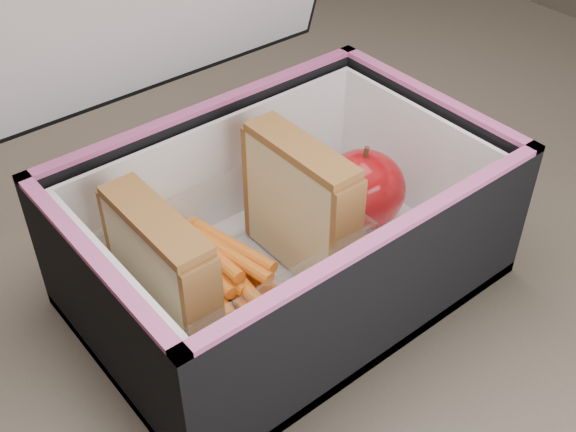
% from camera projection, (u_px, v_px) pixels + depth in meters
% --- Properties ---
extents(kitchen_table, '(1.20, 0.80, 0.75)m').
position_uv_depth(kitchen_table, '(298.00, 297.00, 0.72)').
color(kitchen_table, brown).
rests_on(kitchen_table, ground).
extents(lunch_bag, '(0.33, 0.28, 0.32)m').
position_uv_depth(lunch_bag, '(282.00, 218.00, 0.57)').
color(lunch_bag, black).
rests_on(lunch_bag, kitchen_table).
extents(plastic_tub, '(0.17, 0.12, 0.07)m').
position_uv_depth(plastic_tub, '(237.00, 264.00, 0.55)').
color(plastic_tub, white).
rests_on(plastic_tub, lunch_bag).
extents(sandwich_left, '(0.03, 0.10, 0.11)m').
position_uv_depth(sandwich_left, '(163.00, 278.00, 0.51)').
color(sandwich_left, '#CDB780').
rests_on(sandwich_left, plastic_tub).
extents(sandwich_right, '(0.03, 0.11, 0.12)m').
position_uv_depth(sandwich_right, '(300.00, 207.00, 0.57)').
color(sandwich_right, '#CDB780').
rests_on(sandwich_right, plastic_tub).
extents(carrot_sticks, '(0.06, 0.14, 0.03)m').
position_uv_depth(carrot_sticks, '(226.00, 268.00, 0.58)').
color(carrot_sticks, orange).
rests_on(carrot_sticks, plastic_tub).
extents(paper_napkin, '(0.09, 0.09, 0.01)m').
position_uv_depth(paper_napkin, '(359.00, 225.00, 0.64)').
color(paper_napkin, white).
rests_on(paper_napkin, lunch_bag).
extents(red_apple, '(0.09, 0.09, 0.08)m').
position_uv_depth(red_apple, '(363.00, 189.00, 0.62)').
color(red_apple, '#8E0204').
rests_on(red_apple, paper_napkin).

